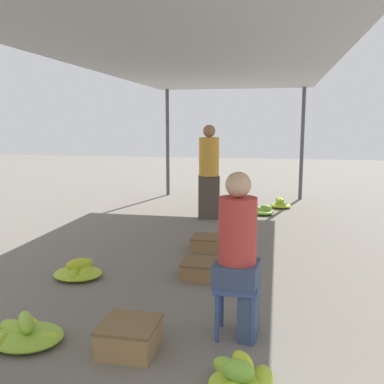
# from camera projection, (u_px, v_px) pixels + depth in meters

# --- Properties ---
(canopy_post_back_left) EXTENTS (0.08, 0.08, 2.49)m
(canopy_post_back_left) POSITION_uv_depth(u_px,v_px,m) (168.00, 143.00, 10.12)
(canopy_post_back_left) COLOR #4C4C51
(canopy_post_back_left) RESTS_ON ground
(canopy_post_back_right) EXTENTS (0.08, 0.08, 2.49)m
(canopy_post_back_right) POSITION_uv_depth(u_px,v_px,m) (302.00, 144.00, 9.53)
(canopy_post_back_right) COLOR #4C4C51
(canopy_post_back_right) RESTS_ON ground
(canopy_tarp) EXTENTS (3.50, 8.78, 0.04)m
(canopy_tarp) POSITION_uv_depth(u_px,v_px,m) (201.00, 61.00, 5.57)
(canopy_tarp) COLOR #B2B2B7
(canopy_tarp) RESTS_ON canopy_post_front_left
(stool) EXTENTS (0.34, 0.34, 0.44)m
(stool) POSITION_uv_depth(u_px,v_px,m) (236.00, 294.00, 3.42)
(stool) COLOR #384C84
(stool) RESTS_ON ground
(vendor_seated) EXTENTS (0.37, 0.37, 1.34)m
(vendor_seated) POSITION_uv_depth(u_px,v_px,m) (240.00, 252.00, 3.36)
(vendor_seated) COLOR #384766
(vendor_seated) RESTS_ON ground
(banana_pile_left_0) EXTENTS (0.62, 0.56, 0.22)m
(banana_pile_left_0) POSITION_uv_depth(u_px,v_px,m) (26.00, 334.00, 3.37)
(banana_pile_left_0) COLOR #90BE32
(banana_pile_left_0) RESTS_ON ground
(banana_pile_left_1) EXTENTS (0.54, 0.48, 0.23)m
(banana_pile_left_1) POSITION_uv_depth(u_px,v_px,m) (79.00, 272.00, 4.76)
(banana_pile_left_1) COLOR #A4C62F
(banana_pile_left_1) RESTS_ON ground
(banana_pile_right_0) EXTENTS (0.44, 0.49, 0.23)m
(banana_pile_right_0) POSITION_uv_depth(u_px,v_px,m) (240.00, 378.00, 2.77)
(banana_pile_right_0) COLOR #78B437
(banana_pile_right_0) RESTS_ON ground
(banana_pile_right_1) EXTENTS (0.44, 0.36, 0.19)m
(banana_pile_right_1) POSITION_uv_depth(u_px,v_px,m) (262.00, 211.00, 8.05)
(banana_pile_right_1) COLOR #A2C52F
(banana_pile_right_1) RESTS_ON ground
(banana_pile_right_2) EXTENTS (0.41, 0.47, 0.22)m
(banana_pile_right_2) POSITION_uv_depth(u_px,v_px,m) (281.00, 204.00, 8.71)
(banana_pile_right_2) COLOR #A4C62F
(banana_pile_right_2) RESTS_ON ground
(crate_near) EXTENTS (0.43, 0.43, 0.23)m
(crate_near) POSITION_uv_depth(u_px,v_px,m) (129.00, 337.00, 3.23)
(crate_near) COLOR #9E7A4C
(crate_near) RESTS_ON ground
(crate_mid) EXTENTS (0.41, 0.41, 0.19)m
(crate_mid) POSITION_uv_depth(u_px,v_px,m) (201.00, 269.00, 4.78)
(crate_mid) COLOR olive
(crate_mid) RESTS_ON ground
(crate_far) EXTENTS (0.41, 0.41, 0.20)m
(crate_far) POSITION_uv_depth(u_px,v_px,m) (207.00, 243.00, 5.79)
(crate_far) COLOR olive
(crate_far) RESTS_ON ground
(shopper_walking_mid) EXTENTS (0.42, 0.42, 1.68)m
(shopper_walking_mid) POSITION_uv_depth(u_px,v_px,m) (209.00, 171.00, 7.62)
(shopper_walking_mid) COLOR #4C4238
(shopper_walking_mid) RESTS_ON ground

